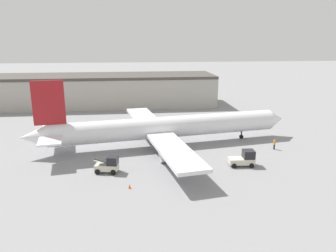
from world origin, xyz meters
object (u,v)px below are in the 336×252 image
at_px(airplane, 162,128).
at_px(belt_loader_truck, 108,165).
at_px(baggage_tug, 244,159).
at_px(safety_cone_near, 130,186).
at_px(ground_crew_worker, 274,144).

relative_size(airplane, belt_loader_truck, 13.63).
relative_size(baggage_tug, safety_cone_near, 6.53).
relative_size(ground_crew_worker, belt_loader_truck, 0.51).
xyz_separation_m(belt_loader_truck, safety_cone_near, (2.77, -5.22, -0.79)).
distance_m(airplane, belt_loader_truck, 13.33).
bearing_deg(ground_crew_worker, baggage_tug, 153.95).
height_order(ground_crew_worker, belt_loader_truck, belt_loader_truck).
xyz_separation_m(baggage_tug, safety_cone_near, (-15.94, -5.53, -0.75)).
distance_m(belt_loader_truck, safety_cone_near, 5.96).
xyz_separation_m(ground_crew_worker, safety_cone_near, (-23.20, -11.74, -0.61)).
bearing_deg(safety_cone_near, ground_crew_worker, 26.83).
xyz_separation_m(airplane, safety_cone_near, (-5.34, -15.60, -2.81)).
bearing_deg(safety_cone_near, baggage_tug, 19.13).
bearing_deg(airplane, belt_loader_truck, -137.45).
bearing_deg(safety_cone_near, belt_loader_truck, 117.96).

